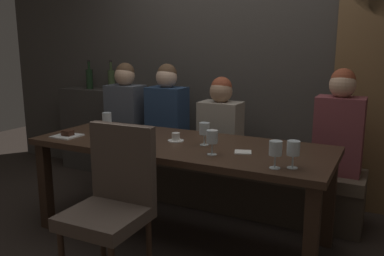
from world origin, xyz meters
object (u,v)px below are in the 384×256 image
at_px(wine_glass_far_left, 275,150).
at_px(wine_glass_far_right, 204,129).
at_px(diner_bearded, 167,110).
at_px(wine_glass_near_left, 293,149).
at_px(banquette_bench, 217,180).
at_px(dessert_plate, 67,135).
at_px(chair_near_side, 113,197).
at_px(diner_far_end, 221,120).
at_px(diner_near_end, 340,124).
at_px(wine_glass_center_back, 212,138).
at_px(wine_bottle_pale_label, 111,79).
at_px(wine_glass_center_front, 107,118).
at_px(wine_bottle_dark_red, 89,78).
at_px(dining_table, 180,154).
at_px(espresso_cup, 176,138).
at_px(diner_redhead, 126,107).

distance_m(wine_glass_far_left, wine_glass_far_right, 0.67).
height_order(diner_bearded, wine_glass_near_left, diner_bearded).
height_order(banquette_bench, diner_bearded, diner_bearded).
bearing_deg(wine_glass_far_right, dessert_plate, -167.20).
distance_m(chair_near_side, diner_far_end, 1.43).
xyz_separation_m(diner_near_end, dessert_plate, (-1.90, -0.95, -0.09)).
relative_size(wine_glass_center_back, dessert_plate, 0.86).
bearing_deg(dessert_plate, wine_bottle_pale_label, 113.60).
bearing_deg(wine_glass_center_front, wine_bottle_dark_red, 136.12).
height_order(diner_far_end, wine_glass_center_front, diner_far_end).
xyz_separation_m(chair_near_side, wine_bottle_pale_label, (-1.38, 1.78, 0.51)).
bearing_deg(wine_glass_far_right, diner_far_end, 103.20).
bearing_deg(wine_glass_near_left, chair_near_side, -153.54).
relative_size(wine_glass_center_front, dessert_plate, 0.86).
relative_size(dining_table, diner_bearded, 2.67).
bearing_deg(wine_glass_center_back, wine_glass_far_right, 126.31).
xyz_separation_m(dining_table, diner_near_end, (1.02, 0.72, 0.19)).
height_order(banquette_bench, wine_glass_far_left, wine_glass_far_left).
distance_m(wine_glass_center_front, wine_glass_near_left, 1.61).
bearing_deg(wine_bottle_dark_red, banquette_bench, -10.97).
distance_m(diner_near_end, wine_bottle_pale_label, 2.50).
distance_m(diner_bearded, espresso_cup, 0.86).
relative_size(wine_glass_center_front, espresso_cup, 1.37).
bearing_deg(diner_near_end, espresso_cup, -146.79).
xyz_separation_m(dining_table, diner_far_end, (0.03, 0.69, 0.14)).
xyz_separation_m(banquette_bench, wine_glass_near_left, (0.88, -0.95, 0.63)).
bearing_deg(espresso_cup, banquette_bench, 86.07).
bearing_deg(espresso_cup, diner_far_end, 83.05).
xyz_separation_m(diner_near_end, wine_glass_near_left, (-0.14, -0.97, 0.02)).
relative_size(chair_near_side, diner_near_end, 1.19).
bearing_deg(banquette_bench, dining_table, -90.00).
xyz_separation_m(wine_glass_far_left, wine_glass_near_left, (0.09, 0.05, 0.00)).
bearing_deg(wine_bottle_pale_label, diner_redhead, -38.39).
bearing_deg(wine_glass_center_front, wine_glass_far_left, -12.72).
xyz_separation_m(diner_redhead, espresso_cup, (0.95, -0.68, -0.07)).
bearing_deg(diner_far_end, dessert_plate, -134.87).
bearing_deg(dessert_plate, diner_far_end, 45.13).
bearing_deg(diner_far_end, wine_glass_near_left, -47.80).
xyz_separation_m(wine_bottle_pale_label, wine_glass_center_front, (0.74, -1.02, -0.21)).
bearing_deg(dining_table, wine_glass_center_back, -29.74).
bearing_deg(diner_redhead, diner_near_end, 0.40).
height_order(diner_near_end, dessert_plate, diner_near_end).
relative_size(banquette_bench, wine_bottle_pale_label, 7.67).
distance_m(diner_far_end, espresso_cup, 0.67).
xyz_separation_m(dining_table, wine_glass_near_left, (0.88, -0.25, 0.20)).
relative_size(diner_near_end, wine_glass_center_back, 5.02).
bearing_deg(dessert_plate, diner_bearded, 70.17).
relative_size(wine_bottle_pale_label, wine_glass_far_left, 1.99).
height_order(wine_bottle_pale_label, wine_glass_far_left, wine_bottle_pale_label).
distance_m(wine_glass_far_right, espresso_cup, 0.26).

